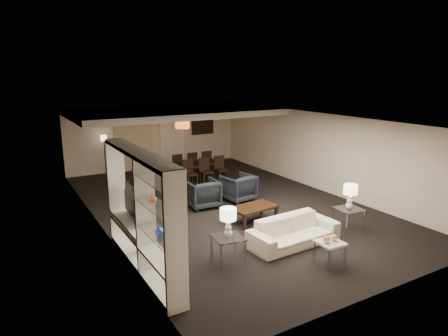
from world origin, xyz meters
TOP-DOWN VIEW (x-y plane):
  - floor at (0.00, 0.00)m, footprint 11.00×11.00m
  - ceiling at (0.00, 0.00)m, footprint 7.00×11.00m
  - wall_back at (0.00, 5.50)m, footprint 7.00×0.02m
  - wall_front at (0.00, -5.50)m, footprint 7.00×0.02m
  - wall_left at (-3.50, 0.00)m, footprint 0.02×11.00m
  - wall_right at (3.50, 0.00)m, footprint 0.02×11.00m
  - ceiling_soffit at (0.00, 3.50)m, footprint 7.00×4.00m
  - curtains at (-0.90, 5.42)m, footprint 1.50×0.12m
  - door at (0.70, 5.47)m, footprint 0.90×0.05m
  - painting at (2.10, 5.46)m, footprint 0.95×0.04m
  - media_unit at (-3.31, -2.60)m, footprint 0.38×3.40m
  - pendant_light at (0.30, 3.50)m, footprint 0.52×0.52m
  - sofa at (-0.02, -3.15)m, footprint 2.16×0.94m
  - coffee_table at (-0.02, -1.55)m, footprint 1.23×0.81m
  - armchair_left at (-0.62, 0.15)m, footprint 0.89×0.91m
  - armchair_right at (0.58, 0.15)m, footprint 0.95×0.97m
  - side_table_left at (-1.72, -3.15)m, footprint 0.65×0.65m
  - side_table_right at (1.68, -3.15)m, footprint 0.64×0.64m
  - table_lamp_left at (-1.72, -3.15)m, footprint 0.33×0.33m
  - table_lamp_right at (1.68, -3.15)m, footprint 0.37×0.37m
  - marble_table at (-0.02, -4.25)m, footprint 0.50×0.50m
  - gold_gourd_a at (-0.12, -4.25)m, footprint 0.16×0.16m
  - gold_gourd_b at (0.08, -4.25)m, footprint 0.14×0.14m
  - television at (-3.28, -1.75)m, footprint 1.17×0.15m
  - vase_blue at (-3.31, -3.55)m, footprint 0.15×0.15m
  - vase_amber at (-3.31, -3.26)m, footprint 0.16×0.16m
  - floor_speaker at (-3.20, -2.08)m, footprint 0.15×0.15m
  - dining_table at (0.58, 2.87)m, footprint 1.83×1.16m
  - chair_nl at (-0.02, 2.22)m, footprint 0.45×0.45m
  - chair_nm at (0.58, 2.22)m, footprint 0.43×0.43m
  - chair_nr at (1.18, 2.22)m, footprint 0.42×0.42m
  - chair_fl at (-0.02, 3.52)m, footprint 0.46×0.46m
  - chair_fm at (0.58, 3.52)m, footprint 0.44×0.44m
  - chair_fr at (1.18, 3.52)m, footprint 0.43×0.43m
  - floor_lamp at (-2.11, 5.20)m, footprint 0.27×0.27m

SIDE VIEW (x-z plane):
  - floor at x=0.00m, z-range 0.00..0.00m
  - coffee_table at x=-0.02m, z-range 0.00..0.42m
  - marble_table at x=-0.02m, z-range 0.00..0.48m
  - side_table_left at x=-1.72m, z-range 0.00..0.54m
  - side_table_right at x=1.68m, z-range 0.00..0.54m
  - dining_table at x=0.58m, z-range 0.00..0.61m
  - sofa at x=-0.02m, z-range 0.00..0.62m
  - armchair_left at x=-0.62m, z-range 0.00..0.79m
  - armchair_right at x=0.58m, z-range 0.00..0.79m
  - chair_nl at x=-0.02m, z-range 0.00..0.90m
  - chair_nm at x=0.58m, z-range 0.00..0.90m
  - chair_nr at x=1.18m, z-range 0.00..0.90m
  - chair_fl at x=-0.02m, z-range 0.00..0.90m
  - chair_fm at x=0.58m, z-range 0.00..0.90m
  - chair_fr at x=1.18m, z-range 0.00..0.90m
  - floor_speaker at x=-3.20m, z-range 0.00..1.08m
  - gold_gourd_b at x=0.08m, z-range 0.48..0.62m
  - gold_gourd_a at x=-0.12m, z-range 0.48..0.64m
  - floor_lamp at x=-2.11m, z-range 0.00..1.50m
  - table_lamp_left at x=-1.72m, z-range 0.54..1.14m
  - table_lamp_right at x=1.68m, z-range 0.54..1.14m
  - door at x=0.70m, z-range 0.00..2.10m
  - television at x=-3.28m, z-range 0.75..1.42m
  - vase_blue at x=-3.31m, z-range 1.06..1.22m
  - media_unit at x=-3.31m, z-range 0.00..2.35m
  - curtains at x=-0.90m, z-range 0.00..2.40m
  - wall_back at x=0.00m, z-range 0.00..2.50m
  - wall_front at x=0.00m, z-range 0.00..2.50m
  - wall_left at x=-3.50m, z-range 0.00..2.50m
  - wall_right at x=3.50m, z-range 0.00..2.50m
  - painting at x=2.10m, z-range 1.23..1.88m
  - vase_amber at x=-3.31m, z-range 1.56..1.72m
  - pendant_light at x=0.30m, z-range 1.80..2.04m
  - ceiling_soffit at x=0.00m, z-range 2.30..2.50m
  - ceiling at x=0.00m, z-range 2.49..2.51m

